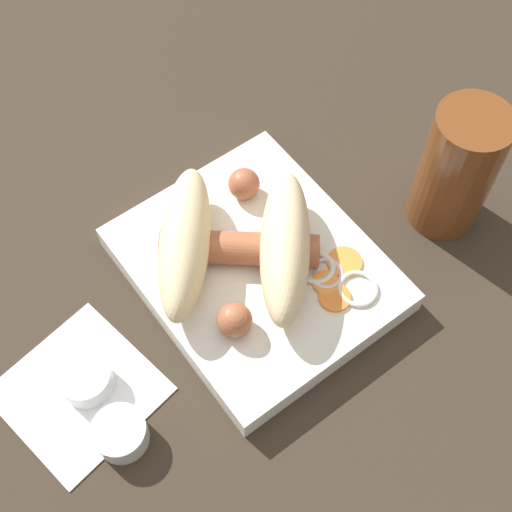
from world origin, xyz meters
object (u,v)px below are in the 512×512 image
at_px(sausage, 240,248).
at_px(condiment_cup_near, 85,378).
at_px(food_tray, 256,269).
at_px(bread_roll, 235,244).
at_px(condiment_cup_far, 121,434).
at_px(drink_glass, 457,170).

relative_size(sausage, condiment_cup_near, 3.10).
height_order(sausage, condiment_cup_near, sausage).
relative_size(food_tray, condiment_cup_near, 5.20).
height_order(bread_roll, condiment_cup_far, bread_roll).
xyz_separation_m(food_tray, drink_glass, (-0.05, -0.18, 0.05)).
height_order(food_tray, sausage, sausage).
relative_size(bread_roll, drink_glass, 1.48).
height_order(condiment_cup_near, drink_glass, drink_glass).
xyz_separation_m(bread_roll, condiment_cup_near, (-0.01, 0.16, -0.04)).
bearing_deg(sausage, food_tray, -146.75).
bearing_deg(sausage, bread_roll, 99.38).
height_order(food_tray, condiment_cup_near, food_tray).
height_order(bread_roll, condiment_cup_near, bread_roll).
distance_m(condiment_cup_near, condiment_cup_far, 0.06).
distance_m(bread_roll, sausage, 0.01).
relative_size(food_tray, bread_roll, 1.15).
relative_size(food_tray, sausage, 1.68).
distance_m(food_tray, sausage, 0.03).
bearing_deg(drink_glass, sausage, 72.06).
relative_size(condiment_cup_far, drink_glass, 0.33).
distance_m(bread_roll, condiment_cup_far, 0.18).
bearing_deg(condiment_cup_far, condiment_cup_near, -0.77).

